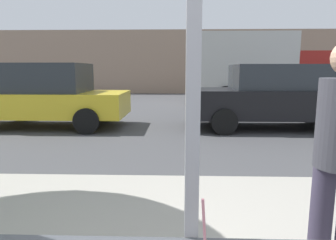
{
  "coord_description": "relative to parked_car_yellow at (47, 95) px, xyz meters",
  "views": [
    {
      "loc": [
        -0.05,
        -0.97,
        1.55
      ],
      "look_at": [
        -0.17,
        2.66,
        0.94
      ],
      "focal_mm": 31.95,
      "sensor_mm": 36.0,
      "label": 1
    }
  ],
  "objects": [
    {
      "name": "ground_plane",
      "position": [
        3.62,
        0.91,
        -0.87
      ],
      "size": [
        60.0,
        60.0,
        0.0
      ],
      "primitive_type": "plane",
      "color": "#424244"
    },
    {
      "name": "sidewalk_strip",
      "position": [
        3.62,
        -5.49,
        -0.82
      ],
      "size": [
        16.0,
        2.8,
        0.1
      ],
      "primitive_type": "cube",
      "color": "#9E998E",
      "rests_on": "ground"
    },
    {
      "name": "building_facade_far",
      "position": [
        3.62,
        12.65,
        1.22
      ],
      "size": [
        28.0,
        1.2,
        4.17
      ],
      "primitive_type": "cube",
      "color": "gray",
      "rests_on": "ground"
    },
    {
      "name": "parked_car_yellow",
      "position": [
        0.0,
        0.0,
        0.0
      ],
      "size": [
        4.26,
        2.01,
        1.73
      ],
      "color": "gold",
      "rests_on": "ground"
    },
    {
      "name": "parked_car_black",
      "position": [
        6.16,
        0.0,
        -0.01
      ],
      "size": [
        4.61,
        2.01,
        1.7
      ],
      "color": "black",
      "rests_on": "ground"
    },
    {
      "name": "box_truck",
      "position": [
        7.03,
        5.7,
        0.81
      ],
      "size": [
        6.2,
        2.44,
        3.14
      ],
      "color": "beige",
      "rests_on": "ground"
    }
  ]
}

